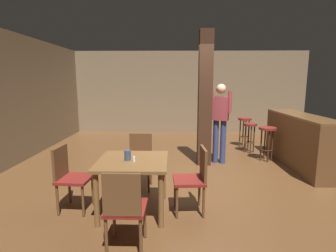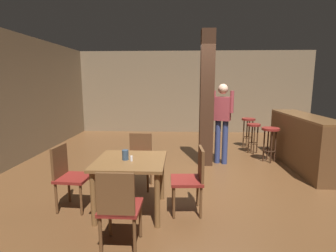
# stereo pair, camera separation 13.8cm
# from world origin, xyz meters

# --- Properties ---
(ground_plane) EXTENTS (10.80, 10.80, 0.00)m
(ground_plane) POSITION_xyz_m (0.00, 0.00, 0.00)
(ground_plane) COLOR brown
(wall_back) EXTENTS (8.00, 0.10, 2.80)m
(wall_back) POSITION_xyz_m (0.00, 4.50, 1.40)
(wall_back) COLOR #756047
(wall_back) RESTS_ON ground_plane
(pillar) EXTENTS (0.28, 0.28, 2.80)m
(pillar) POSITION_xyz_m (0.07, 0.78, 1.40)
(pillar) COLOR #382114
(pillar) RESTS_ON ground_plane
(dining_table) EXTENTS (0.92, 0.92, 0.74)m
(dining_table) POSITION_xyz_m (-1.14, -1.37, 0.61)
(dining_table) COLOR brown
(dining_table) RESTS_ON ground_plane
(chair_west) EXTENTS (0.45, 0.45, 0.89)m
(chair_west) POSITION_xyz_m (-2.02, -1.33, 0.51)
(chair_west) COLOR maroon
(chair_west) RESTS_ON ground_plane
(chair_east) EXTENTS (0.44, 0.44, 0.89)m
(chair_east) POSITION_xyz_m (-0.31, -1.36, 0.51)
(chair_east) COLOR maroon
(chair_east) RESTS_ON ground_plane
(chair_north) EXTENTS (0.43, 0.43, 0.89)m
(chair_north) POSITION_xyz_m (-1.15, -0.50, 0.51)
(chair_north) COLOR maroon
(chair_north) RESTS_ON ground_plane
(chair_south) EXTENTS (0.42, 0.42, 0.89)m
(chair_south) POSITION_xyz_m (-1.10, -2.23, 0.51)
(chair_south) COLOR maroon
(chair_south) RESTS_ON ground_plane
(napkin_cup) EXTENTS (0.09, 0.09, 0.13)m
(napkin_cup) POSITION_xyz_m (-1.20, -1.39, 0.80)
(napkin_cup) COLOR #33475B
(napkin_cup) RESTS_ON dining_table
(salt_shaker) EXTENTS (0.03, 0.03, 0.07)m
(salt_shaker) POSITION_xyz_m (-1.11, -1.44, 0.77)
(salt_shaker) COLOR silver
(salt_shaker) RESTS_ON dining_table
(standing_person) EXTENTS (0.46, 0.31, 1.72)m
(standing_person) POSITION_xyz_m (0.42, 0.85, 1.00)
(standing_person) COLOR maroon
(standing_person) RESTS_ON ground_plane
(bar_counter) EXTENTS (0.56, 2.37, 1.09)m
(bar_counter) POSITION_xyz_m (1.98, 0.68, 0.55)
(bar_counter) COLOR brown
(bar_counter) RESTS_ON ground_plane
(bar_stool_near) EXTENTS (0.38, 0.38, 0.77)m
(bar_stool_near) POSITION_xyz_m (1.51, 1.03, 0.58)
(bar_stool_near) COLOR maroon
(bar_stool_near) RESTS_ON ground_plane
(bar_stool_mid) EXTENTS (0.33, 0.33, 0.74)m
(bar_stool_mid) POSITION_xyz_m (1.33, 1.72, 0.55)
(bar_stool_mid) COLOR maroon
(bar_stool_mid) RESTS_ON ground_plane
(bar_stool_far) EXTENTS (0.35, 0.35, 0.80)m
(bar_stool_far) POSITION_xyz_m (1.35, 2.31, 0.60)
(bar_stool_far) COLOR maroon
(bar_stool_far) RESTS_ON ground_plane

